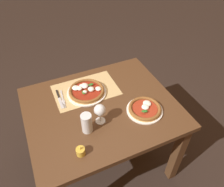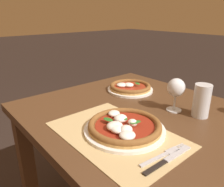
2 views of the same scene
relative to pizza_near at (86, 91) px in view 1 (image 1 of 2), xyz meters
name	(u,v)px [view 1 (image 1 of 2)]	position (x,y,z in m)	size (l,w,h in m)	color
ground_plane	(104,159)	(-0.05, 0.18, -0.76)	(24.00, 24.00, 0.00)	black
dining_table	(102,116)	(-0.05, 0.18, -0.14)	(1.10, 0.92, 0.74)	#4C301C
paper_placemat	(86,90)	(-0.01, -0.04, -0.02)	(0.50, 0.33, 0.00)	tan
pizza_near	(86,91)	(0.00, 0.00, 0.00)	(0.31, 0.31, 0.05)	white
pizza_far	(145,109)	(-0.32, 0.35, 0.00)	(0.26, 0.26, 0.05)	white
wine_glass	(100,111)	(0.01, 0.31, 0.08)	(0.08, 0.08, 0.16)	silver
pint_glass	(87,123)	(0.12, 0.35, 0.05)	(0.07, 0.07, 0.15)	silver
fork	(63,99)	(0.19, -0.01, -0.02)	(0.04, 0.20, 0.00)	#B7B7BC
knife	(59,99)	(0.21, -0.02, -0.02)	(0.02, 0.22, 0.01)	black
votive_candle	(81,152)	(0.21, 0.50, 0.00)	(0.06, 0.06, 0.07)	gold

